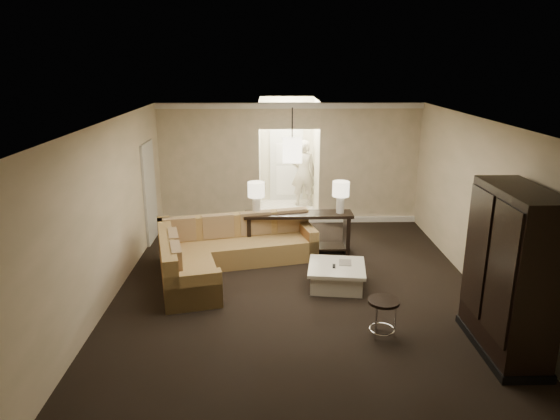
{
  "coord_description": "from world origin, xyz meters",
  "views": [
    {
      "loc": [
        -0.47,
        -7.35,
        3.69
      ],
      "look_at": [
        -0.28,
        1.2,
        1.13
      ],
      "focal_mm": 32.0,
      "sensor_mm": 36.0,
      "label": 1
    }
  ],
  "objects_px": {
    "person": "(303,169)",
    "console_table": "(298,229)",
    "armoire": "(510,276)",
    "drink_table": "(383,310)",
    "sectional_sofa": "(223,252)",
    "coffee_table": "(336,276)"
  },
  "relations": [
    {
      "from": "armoire",
      "to": "coffee_table",
      "type": "bearing_deg",
      "value": 134.05
    },
    {
      "from": "console_table",
      "to": "drink_table",
      "type": "distance_m",
      "value": 3.35
    },
    {
      "from": "person",
      "to": "armoire",
      "type": "bearing_deg",
      "value": 107.19
    },
    {
      "from": "armoire",
      "to": "drink_table",
      "type": "xyz_separation_m",
      "value": [
        -1.5,
        0.38,
        -0.67
      ]
    },
    {
      "from": "sectional_sofa",
      "to": "coffee_table",
      "type": "bearing_deg",
      "value": -34.52
    },
    {
      "from": "sectional_sofa",
      "to": "person",
      "type": "bearing_deg",
      "value": 53.81
    },
    {
      "from": "armoire",
      "to": "drink_table",
      "type": "distance_m",
      "value": 1.68
    },
    {
      "from": "coffee_table",
      "to": "sectional_sofa",
      "type": "bearing_deg",
      "value": 159.35
    },
    {
      "from": "drink_table",
      "to": "person",
      "type": "bearing_deg",
      "value": 95.77
    },
    {
      "from": "person",
      "to": "console_table",
      "type": "bearing_deg",
      "value": 84.56
    },
    {
      "from": "console_table",
      "to": "person",
      "type": "relative_size",
      "value": 1.1
    },
    {
      "from": "console_table",
      "to": "armoire",
      "type": "relative_size",
      "value": 0.96
    },
    {
      "from": "console_table",
      "to": "armoire",
      "type": "height_order",
      "value": "armoire"
    },
    {
      "from": "sectional_sofa",
      "to": "armoire",
      "type": "bearing_deg",
      "value": -48.88
    },
    {
      "from": "sectional_sofa",
      "to": "armoire",
      "type": "relative_size",
      "value": 1.39
    },
    {
      "from": "coffee_table",
      "to": "armoire",
      "type": "xyz_separation_m",
      "value": [
        1.93,
        -1.99,
        0.87
      ]
    },
    {
      "from": "console_table",
      "to": "armoire",
      "type": "xyz_separation_m",
      "value": [
        2.49,
        -3.58,
        0.57
      ]
    },
    {
      "from": "armoire",
      "to": "drink_table",
      "type": "height_order",
      "value": "armoire"
    },
    {
      "from": "sectional_sofa",
      "to": "armoire",
      "type": "xyz_separation_m",
      "value": [
        3.91,
        -2.74,
        0.71
      ]
    },
    {
      "from": "person",
      "to": "sectional_sofa",
      "type": "bearing_deg",
      "value": 67.68
    },
    {
      "from": "coffee_table",
      "to": "person",
      "type": "distance_m",
      "value": 5.07
    },
    {
      "from": "coffee_table",
      "to": "drink_table",
      "type": "xyz_separation_m",
      "value": [
        0.43,
        -1.61,
        0.2
      ]
    }
  ]
}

